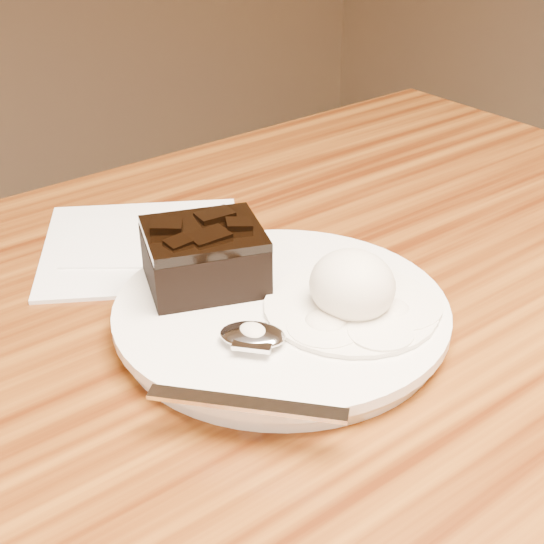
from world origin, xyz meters
TOP-DOWN VIEW (x-y plane):
  - plate at (0.12, 0.07)m, footprint 0.23×0.23m
  - brownie at (0.09, 0.13)m, footprint 0.10×0.09m
  - ice_cream_scoop at (0.15, 0.04)m, footprint 0.06×0.06m
  - melt_puddle at (0.15, 0.04)m, footprint 0.12×0.12m
  - spoon at (0.07, 0.05)m, footprint 0.13×0.15m
  - napkin at (0.10, 0.24)m, footprint 0.22×0.22m
  - crumb_a at (0.14, 0.08)m, footprint 0.01×0.01m
  - crumb_b at (0.10, 0.06)m, footprint 0.01×0.01m

SIDE VIEW (x-z plane):
  - napkin at x=0.10m, z-range 0.75..0.76m
  - plate at x=0.12m, z-range 0.75..0.77m
  - melt_puddle at x=0.15m, z-range 0.77..0.77m
  - crumb_b at x=0.10m, z-range 0.77..0.77m
  - crumb_a at x=0.14m, z-range 0.77..0.77m
  - spoon at x=0.07m, z-range 0.77..0.78m
  - brownie at x=0.09m, z-range 0.77..0.81m
  - ice_cream_scoop at x=0.15m, z-range 0.76..0.81m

